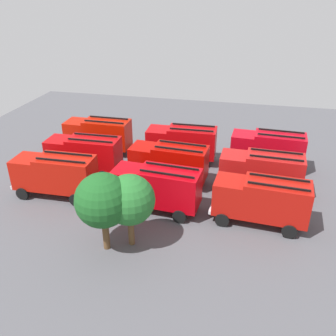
# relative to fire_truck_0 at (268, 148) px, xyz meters

# --- Properties ---
(ground_plane) EXTENTS (54.17, 54.17, 0.00)m
(ground_plane) POSITION_rel_fire_truck_0_xyz_m (8.97, 4.97, -2.15)
(ground_plane) COLOR #4C4C51
(fire_truck_0) EXTENTS (7.33, 3.09, 3.88)m
(fire_truck_0) POSITION_rel_fire_truck_0_xyz_m (0.00, 0.00, 0.00)
(fire_truck_0) COLOR #B70815
(fire_truck_0) RESTS_ON ground
(fire_truck_1) EXTENTS (7.25, 2.87, 3.88)m
(fire_truck_1) POSITION_rel_fire_truck_0_xyz_m (8.56, 0.34, 0.00)
(fire_truck_1) COLOR #B3070B
(fire_truck_1) RESTS_ON ground
(fire_truck_2) EXTENTS (7.22, 2.79, 3.88)m
(fire_truck_2) POSITION_rel_fire_truck_0_xyz_m (17.81, 0.05, 0.00)
(fire_truck_2) COLOR #B61204
(fire_truck_2) RESTS_ON ground
(fire_truck_3) EXTENTS (7.30, 3.02, 3.88)m
(fire_truck_3) POSITION_rel_fire_truck_0_xyz_m (0.64, 5.15, 0.00)
(fire_truck_3) COLOR #B01413
(fire_truck_3) RESTS_ON ground
(fire_truck_4) EXTENTS (7.36, 3.20, 3.88)m
(fire_truck_4) POSITION_rel_fire_truck_0_xyz_m (8.83, 5.16, 0.00)
(fire_truck_4) COLOR #AC0803
(fire_truck_4) RESTS_ON ground
(fire_truck_5) EXTENTS (7.23, 2.83, 3.88)m
(fire_truck_5) POSITION_rel_fire_truck_0_xyz_m (17.17, 5.09, 0.00)
(fire_truck_5) COLOR #B5070A
(fire_truck_5) RESTS_ON ground
(fire_truck_6) EXTENTS (7.37, 3.20, 3.88)m
(fire_truck_6) POSITION_rel_fire_truck_0_xyz_m (0.66, 9.94, 0.00)
(fire_truck_6) COLOR #AA100A
(fire_truck_6) RESTS_ON ground
(fire_truck_7) EXTENTS (7.37, 3.23, 3.88)m
(fire_truck_7) POSITION_rel_fire_truck_0_xyz_m (8.79, 9.82, 0.00)
(fire_truck_7) COLOR #B9030B
(fire_truck_7) RESTS_ON ground
(fire_truck_8) EXTENTS (7.24, 2.85, 3.88)m
(fire_truck_8) POSITION_rel_fire_truck_0_xyz_m (17.81, 9.55, 0.00)
(fire_truck_8) COLOR #B21208
(fire_truck_8) RESTS_ON ground
(firefighter_0) EXTENTS (0.46, 0.47, 1.68)m
(firefighter_0) POSITION_rel_fire_truck_0_xyz_m (7.23, 7.32, -1.22)
(firefighter_0) COLOR black
(firefighter_0) RESTS_ON ground
(firefighter_1) EXTENTS (0.48, 0.38, 1.76)m
(firefighter_1) POSITION_rel_fire_truck_0_xyz_m (8.23, -3.44, -1.16)
(firefighter_1) COLOR black
(firefighter_1) RESTS_ON ground
(tree_0) EXTENTS (3.49, 3.49, 5.41)m
(tree_0) POSITION_rel_fire_truck_0_xyz_m (9.46, 14.50, 1.49)
(tree_0) COLOR brown
(tree_0) RESTS_ON ground
(tree_1) EXTENTS (3.72, 3.72, 5.77)m
(tree_1) POSITION_rel_fire_truck_0_xyz_m (11.02, 15.33, 1.73)
(tree_1) COLOR brown
(tree_1) RESTS_ON ground
(traffic_cone_0) EXTENTS (0.46, 0.46, 0.66)m
(traffic_cone_0) POSITION_rel_fire_truck_0_xyz_m (-0.21, -2.77, -1.82)
(traffic_cone_0) COLOR #F2600C
(traffic_cone_0) RESTS_ON ground
(traffic_cone_1) EXTENTS (0.50, 0.50, 0.72)m
(traffic_cone_1) POSITION_rel_fire_truck_0_xyz_m (10.99, -2.98, -1.79)
(traffic_cone_1) COLOR #F2600C
(traffic_cone_1) RESTS_ON ground
(traffic_cone_2) EXTENTS (0.50, 0.50, 0.72)m
(traffic_cone_2) POSITION_rel_fire_truck_0_xyz_m (2.33, 2.86, -1.79)
(traffic_cone_2) COLOR #F2600C
(traffic_cone_2) RESTS_ON ground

